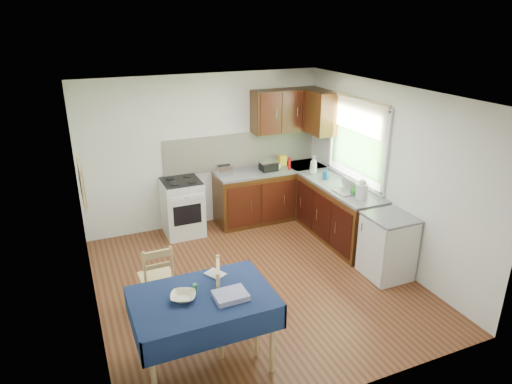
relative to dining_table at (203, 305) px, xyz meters
name	(u,v)px	position (x,y,z in m)	size (l,w,h in m)	color
floor	(255,281)	(1.07, 1.22, -0.72)	(4.20, 4.20, 0.00)	#4D2314
ceiling	(255,94)	(1.07, 1.22, 1.78)	(4.00, 4.20, 0.02)	silver
wall_back	(205,151)	(1.07, 3.32, 0.53)	(4.00, 0.02, 2.50)	white
wall_front	(352,279)	(1.07, -0.88, 0.53)	(4.00, 0.02, 2.50)	white
wall_left	(85,222)	(-0.93, 1.22, 0.53)	(0.02, 4.20, 2.50)	silver
wall_right	(386,174)	(3.07, 1.22, 0.53)	(0.02, 4.20, 2.50)	white
base_cabinets	(301,203)	(2.43, 2.48, -0.29)	(1.90, 2.30, 0.86)	black
worktop_back	(270,170)	(2.12, 3.02, 0.16)	(1.90, 0.60, 0.04)	slate
worktop_right	(340,187)	(2.77, 1.87, 0.16)	(0.60, 1.70, 0.04)	slate
worktop_corner	(304,165)	(2.77, 3.02, 0.16)	(0.60, 0.60, 0.04)	slate
splashback	(242,150)	(1.72, 3.31, 0.48)	(2.70, 0.02, 0.60)	white
upper_cabinets	(297,111)	(2.60, 3.02, 1.13)	(1.20, 0.85, 0.70)	black
stove	(183,207)	(0.57, 3.02, -0.26)	(0.60, 0.61, 0.92)	silver
window	(357,135)	(3.04, 1.92, 0.93)	(0.04, 1.48, 1.26)	#305925
fridge	(388,246)	(2.77, 0.67, -0.28)	(0.58, 0.60, 0.89)	silver
corkboard	(82,183)	(-0.90, 1.53, 0.88)	(0.04, 0.62, 0.47)	tan
dining_table	(203,305)	(0.00, 0.00, 0.00)	(1.36, 0.92, 0.82)	#101C42
chair_far	(157,276)	(-0.23, 1.12, -0.25)	(0.40, 0.40, 0.88)	tan
chair_near	(233,304)	(0.36, 0.15, -0.18)	(0.57, 0.57, 1.01)	tan
toaster	(224,170)	(1.29, 3.03, 0.27)	(0.25, 0.15, 0.19)	silver
sandwich_press	(269,166)	(2.07, 2.97, 0.26)	(0.27, 0.23, 0.16)	black
sauce_bottle	(289,164)	(2.41, 2.89, 0.28)	(0.05, 0.05, 0.20)	red
yellow_packet	(282,160)	(2.40, 3.13, 0.27)	(0.13, 0.09, 0.18)	yellow
dish_rack	(350,190)	(2.75, 1.60, 0.21)	(0.43, 0.32, 0.20)	gray
kettle	(362,190)	(2.77, 1.33, 0.31)	(0.17, 0.17, 0.28)	silver
cup	(277,167)	(2.21, 2.95, 0.24)	(0.13, 0.13, 0.11)	white
soap_bottle_a	(314,165)	(2.66, 2.52, 0.34)	(0.12, 0.12, 0.31)	silver
soap_bottle_b	(326,173)	(2.73, 2.23, 0.28)	(0.08, 0.09, 0.18)	#1B60A2
soap_bottle_c	(355,189)	(2.75, 1.48, 0.26)	(0.13, 0.13, 0.16)	#278223
plate_bowl	(183,297)	(-0.18, 0.02, 0.13)	(0.24, 0.24, 0.06)	beige
book	(210,277)	(0.17, 0.28, 0.11)	(0.15, 0.20, 0.02)	white
spice_jar	(195,288)	(-0.05, 0.09, 0.15)	(0.04, 0.04, 0.09)	#268D3B
tea_towel	(230,296)	(0.24, -0.14, 0.13)	(0.31, 0.25, 0.06)	navy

